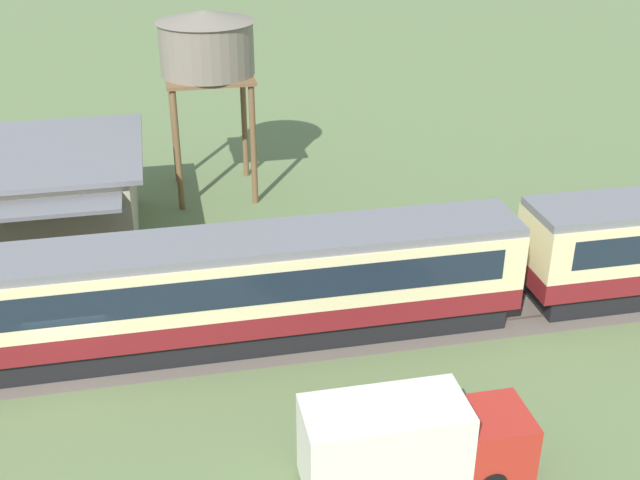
% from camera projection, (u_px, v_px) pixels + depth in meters
% --- Properties ---
extents(ground_plane, '(600.00, 600.00, 0.00)m').
position_uv_depth(ground_plane, '(76.00, 371.00, 26.46)').
color(ground_plane, '#607547').
extents(passenger_train, '(65.50, 2.84, 3.99)m').
position_uv_depth(passenger_train, '(222.00, 287.00, 26.97)').
color(passenger_train, maroon).
rests_on(passenger_train, ground_plane).
extents(railway_track, '(127.96, 3.60, 0.04)m').
position_uv_depth(railway_track, '(143.00, 351.00, 27.45)').
color(railway_track, '#665B51').
rests_on(railway_track, ground_plane).
extents(water_tower, '(4.51, 4.51, 8.81)m').
position_uv_depth(water_tower, '(207.00, 46.00, 36.46)').
color(water_tower, brown).
rests_on(water_tower, ground_plane).
extents(delivery_truck_red, '(6.21, 2.03, 2.72)m').
position_uv_depth(delivery_truck_red, '(409.00, 444.00, 21.31)').
color(delivery_truck_red, '#B2281E').
rests_on(delivery_truck_red, ground_plane).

